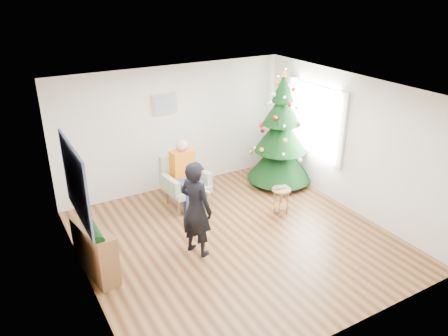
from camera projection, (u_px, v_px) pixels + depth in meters
floor at (236, 239)px, 7.57m from camera, size 5.00×5.00×0.00m
ceiling at (238, 92)px, 6.53m from camera, size 5.00×5.00×0.00m
wall_back at (174, 128)px, 9.03m from camera, size 5.00×0.00×5.00m
wall_front at (349, 247)px, 5.06m from camera, size 5.00×0.00×5.00m
wall_left at (80, 208)px, 5.91m from camera, size 0.00×5.00×5.00m
wall_right at (351, 144)px, 8.19m from camera, size 0.00×5.00×5.00m
window_panel at (315, 120)px, 8.89m from camera, size 0.04×1.30×1.40m
curtains at (314, 120)px, 8.88m from camera, size 0.05×1.75×1.50m
christmas_tree at (281, 135)px, 9.20m from camera, size 1.38×1.38×2.50m
stool at (281, 201)px, 8.28m from camera, size 0.35×0.35×0.53m
laptop at (282, 188)px, 8.17m from camera, size 0.30×0.20×0.02m
armchair at (185, 187)px, 8.58m from camera, size 0.88×0.82×1.03m
seated_person at (186, 173)px, 8.40m from camera, size 0.48×0.68×1.35m
standing_man at (196, 209)px, 6.90m from camera, size 0.60×0.70×1.62m
game_controller at (206, 192)px, 6.85m from camera, size 0.09×0.13×0.04m
console at (95, 251)px, 6.55m from camera, size 0.47×1.04×0.80m
garland at (92, 227)px, 6.38m from camera, size 0.14×0.90×0.14m
tapestry at (75, 183)px, 6.06m from camera, size 0.03×1.50×1.15m
framed_picture at (164, 104)px, 8.69m from camera, size 0.52×0.05×0.42m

